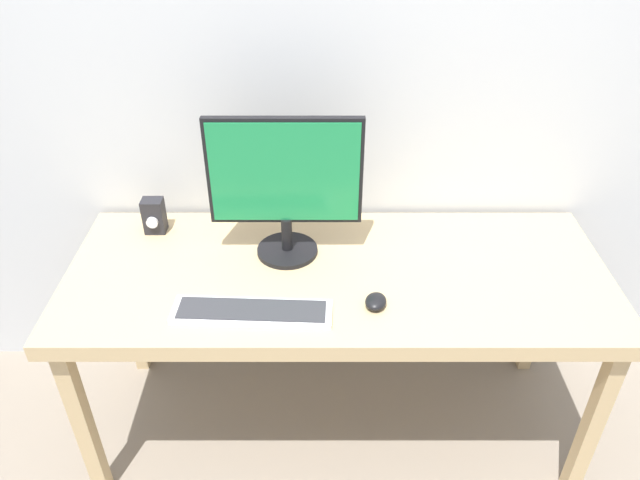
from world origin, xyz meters
TOP-DOWN VIEW (x-y plane):
  - ground_plane at (0.00, 0.00)m, footprint 6.00×6.00m
  - desk at (0.00, 0.00)m, footprint 1.77×0.71m
  - monitor at (-0.17, 0.11)m, footprint 0.49×0.20m
  - keyboard_primary at (-0.26, -0.22)m, footprint 0.48×0.14m
  - mouse at (0.11, -0.18)m, footprint 0.08×0.09m
  - audio_controller at (-0.64, 0.23)m, footprint 0.07×0.07m

SIDE VIEW (x-z plane):
  - ground_plane at x=0.00m, z-range 0.00..0.00m
  - desk at x=0.00m, z-range 0.31..1.05m
  - keyboard_primary at x=-0.26m, z-range 0.74..0.76m
  - mouse at x=0.11m, z-range 0.74..0.78m
  - audio_controller at x=-0.64m, z-range 0.74..0.87m
  - monitor at x=-0.17m, z-range 0.77..1.25m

